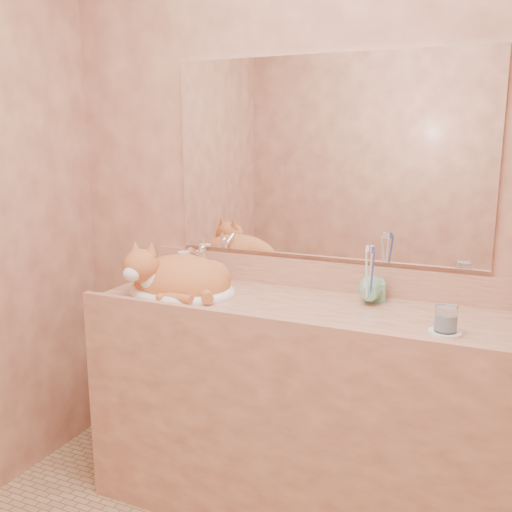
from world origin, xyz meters
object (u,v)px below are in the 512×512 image
at_px(toothbrush_cup, 369,295).
at_px(water_glass, 446,319).
at_px(vanity_counter, 298,410).
at_px(sink_basin, 182,276).
at_px(cat, 176,277).
at_px(soap_dispenser, 376,282).

relative_size(toothbrush_cup, water_glass, 1.17).
height_order(vanity_counter, toothbrush_cup, toothbrush_cup).
bearing_deg(vanity_counter, toothbrush_cup, 21.35).
distance_m(vanity_counter, sink_basin, 0.71).
relative_size(sink_basin, cat, 1.07).
bearing_deg(sink_basin, water_glass, 7.63).
xyz_separation_m(cat, soap_dispenser, (0.77, 0.19, 0.02)).
height_order(sink_basin, toothbrush_cup, sink_basin).
relative_size(cat, toothbrush_cup, 4.18).
relative_size(sink_basin, water_glass, 5.27).
bearing_deg(toothbrush_cup, water_glass, -33.36).
xyz_separation_m(vanity_counter, sink_basin, (-0.51, -0.02, 0.49)).
distance_m(sink_basin, soap_dispenser, 0.78).
bearing_deg(sink_basin, soap_dispenser, 25.09).
relative_size(cat, soap_dispenser, 2.45).
bearing_deg(sink_basin, toothbrush_cup, 20.81).
relative_size(vanity_counter, soap_dispenser, 9.44).
xyz_separation_m(soap_dispenser, water_glass, (0.28, -0.26, -0.03)).
bearing_deg(cat, toothbrush_cup, 4.40).
height_order(sink_basin, soap_dispenser, soap_dispenser).
xyz_separation_m(cat, water_glass, (1.06, -0.07, -0.02)).
distance_m(soap_dispenser, water_glass, 0.38).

